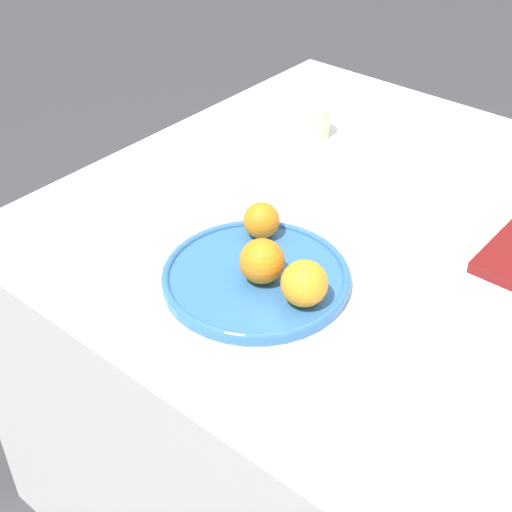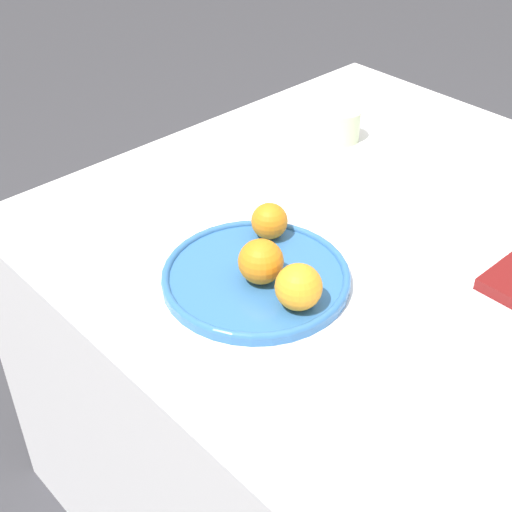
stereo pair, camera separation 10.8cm
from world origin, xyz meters
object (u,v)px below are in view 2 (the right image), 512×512
Objects in this scene: orange_2 at (269,221)px; cup_1 at (342,125)px; fruit_platter at (256,276)px; orange_1 at (296,285)px; orange_0 at (261,261)px.

orange_2 is 0.41m from cup_1.
fruit_platter is 0.11m from orange_2.
orange_1 is 0.56m from cup_1.
orange_0 is 0.52m from cup_1.
orange_0 is 1.16× the size of orange_2.
fruit_platter is at bearing 176.82° from orange_1.
cup_1 is (-0.23, 0.46, 0.02)m from fruit_platter.
orange_2 is at bearing 148.82° from orange_1.
fruit_platter is 0.04m from orange_0.
orange_2 is (-0.06, 0.09, 0.03)m from fruit_platter.
cup_1 is at bearing 117.89° from orange_0.
orange_0 is 0.12m from orange_2.
orange_2 is 0.82× the size of cup_1.
fruit_platter is 0.10m from orange_1.
orange_1 is at bearing -55.28° from cup_1.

